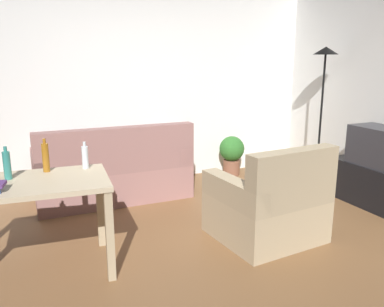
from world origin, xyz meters
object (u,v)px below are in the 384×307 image
Objects in this scene: desk at (28,195)px; potted_plant at (232,153)px; torchiere_lamp at (324,78)px; couch at (114,174)px; bottle_amber at (46,157)px; tv at (379,146)px; armchair at (269,206)px; bottle_tall at (7,165)px; bottle_clear at (85,157)px; tv_stand at (375,185)px.

potted_plant is (2.78, 1.76, -0.32)m from desk.
torchiere_lamp reaches higher than potted_plant.
couch is 6.45× the size of bottle_amber.
tv is at bearing 152.03° from couch.
armchair is (2.05, -0.24, -0.33)m from desk.
armchair is at bearing 98.56° from tv.
potted_plant is at bearing 27.34° from tv.
bottle_tall is at bearing -14.73° from armchair.
bottle_amber reaches higher than armchair.
potted_plant is 2.05× the size of bottle_amber.
armchair is at bearing -143.17° from torchiere_lamp.
armchair is (-1.62, -1.21, -1.09)m from torchiere_lamp.
potted_plant is (-0.90, 1.75, -0.37)m from tv.
bottle_tall is at bearing 140.97° from desk.
tv and armchair have the same top height.
desk is at bearing -157.12° from bottle_clear.
armchair reaches higher than potted_plant.
tv is 2.31× the size of bottle_tall.
bottle_clear reaches higher than tv_stand.
bottle_tall is (-0.13, 0.12, 0.22)m from desk.
tv_stand is 1.97m from potted_plant.
bottle_tall is (-2.18, 0.36, 0.55)m from armchair.
couch is 1.45m from bottle_clear.
tv_stand is at bearing 151.99° from couch.
bottle_tall is 0.60m from bottle_clear.
couch is 1.81m from bottle_tall.
couch is 7.81× the size of bottle_clear.
bottle_tall is (-1.10, -1.32, 0.57)m from couch.
torchiere_lamp is at bearing 0.00° from tv_stand.
tv_stand is 1.13× the size of armchair.
bottle_amber is (-1.90, 0.46, 0.56)m from armchair.
armchair is at bearing -13.73° from bottle_amber.
tv_stand is 0.61× the size of torchiere_lamp.
couch and armchair have the same top height.
tv is 3.53m from bottle_amber.
tv is at bearing -89.79° from torchiere_lamp.
armchair is 4.25× the size of bottle_clear.
desk is at bearing 90.13° from tv.
torchiere_lamp reaches higher than bottle_clear.
bottle_tall is (-3.80, 0.11, 0.63)m from tv_stand.
couch is 1.43× the size of desk.
tv_stand is at bearing -3.39° from bottle_clear.
tv reaches higher than desk.
couch is at bearing 67.95° from bottle_clear.
couch is 2.99× the size of tv.
torchiere_lamp is 3.18× the size of potted_plant.
bottle_clear is at bearing 86.61° from tv.
tv is 0.48× the size of desk.
bottle_clear is at bearing 27.40° from desk.
couch and tv have the same top height.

